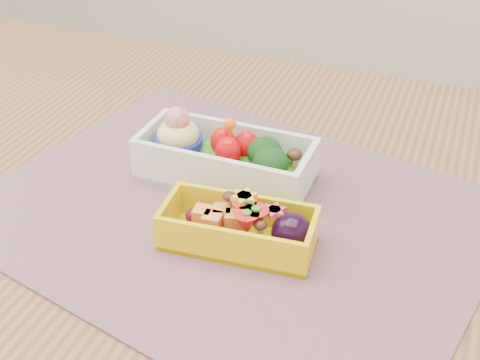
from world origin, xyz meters
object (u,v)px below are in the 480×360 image
(placemat, at_px, (231,212))
(bento_yellow, at_px, (242,227))
(bento_white, at_px, (225,158))
(table, at_px, (216,277))

(placemat, relative_size, bento_yellow, 3.34)
(placemat, height_order, bento_white, bento_white)
(bento_yellow, bearing_deg, placemat, 117.28)
(table, height_order, placemat, placemat)
(placemat, distance_m, bento_white, 0.07)
(table, bearing_deg, bento_yellow, -44.84)
(bento_white, bearing_deg, table, -80.29)
(table, relative_size, bento_yellow, 8.00)
(table, xyz_separation_m, bento_white, (-0.01, 0.05, 0.13))
(placemat, bearing_deg, table, 170.64)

